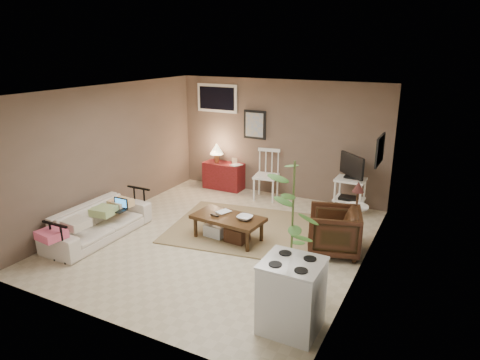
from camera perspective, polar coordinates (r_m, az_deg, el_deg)
The scene contains 20 objects.
floor at distance 7.09m, azimuth -2.71°, elevation -7.85°, with size 5.00×5.00×0.00m, color #C1B293.
art_back at distance 9.00m, azimuth 1.98°, elevation 7.38°, with size 0.50×0.03×0.60m, color black.
art_right at distance 6.84m, azimuth 18.17°, elevation 3.82°, with size 0.03×0.60×0.45m, color black.
window at distance 9.34m, azimuth -3.07°, elevation 10.84°, with size 0.96×0.03×0.60m, color white.
rug at distance 7.44m, azimuth 0.64°, elevation -6.47°, with size 2.48×1.99×0.02m, color #9B805A.
coffee_table at distance 6.96m, azimuth -1.65°, elevation -6.15°, with size 1.19×0.68×0.43m.
sofa at distance 7.37m, azimuth -18.43°, elevation -4.70°, with size 1.85×0.54×0.72m, color beige.
sofa_pillows at distance 7.18m, azimuth -19.44°, elevation -4.71°, with size 0.36×1.76×0.12m, color beige, non-canonical shape.
sofa_end_rails at distance 7.32m, azimuth -17.80°, elevation -5.23°, with size 0.50×1.85×0.62m, color black, non-canonical shape.
laptop at distance 7.42m, azimuth -15.81°, elevation -3.41°, with size 0.28×0.21×0.19m.
red_console at distance 9.40m, azimuth -2.28°, elevation 0.92°, with size 0.87×0.39×1.01m.
spindle_chair at distance 8.75m, azimuth 3.53°, elevation 0.51°, with size 0.53×0.53×1.02m.
tv_stand at distance 8.18m, azimuth 14.49°, elevation -0.36°, with size 0.54×0.50×1.14m.
side_table at distance 7.04m, azimuth 15.30°, elevation -3.18°, with size 0.38×0.38×1.00m.
armchair at distance 6.66m, azimuth 12.42°, elevation -6.39°, with size 0.75×0.70×0.77m, color black.
potted_plant at distance 5.26m, azimuth 6.99°, elevation -5.98°, with size 0.45×0.45×1.79m.
stove at distance 4.89m, azimuth 6.87°, elevation -15.05°, with size 0.64×0.60×0.84m.
bowl at distance 6.74m, azimuth 0.64°, elevation -4.32°, with size 0.24×0.06×0.24m, color #37250F.
book_table at distance 7.08m, azimuth -2.67°, elevation -3.25°, with size 0.17×0.02×0.23m, color #37250F.
book_console at distance 9.16m, azimuth -0.84°, elevation 2.79°, with size 0.18×0.02×0.25m, color #37250F.
Camera 1 is at (3.22, -5.54, 3.05)m, focal length 32.00 mm.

